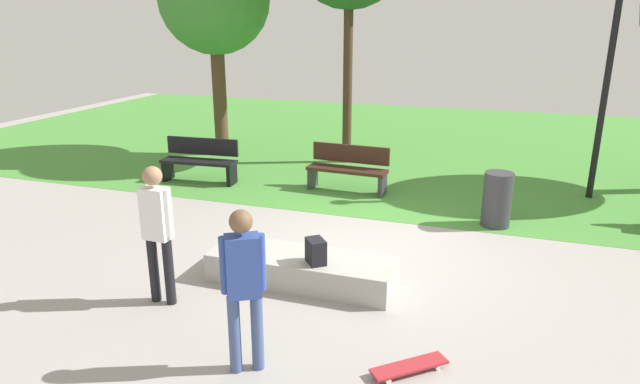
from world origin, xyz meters
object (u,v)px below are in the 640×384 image
(lamp_post, at_px, (610,60))
(trash_bin, at_px, (497,200))
(skater_watching, at_px, (157,225))
(concrete_ledge, at_px, (301,269))
(skater_performing_trick, at_px, (244,280))
(park_bench_by_oak, at_px, (200,159))
(backpack_on_ledge, at_px, (316,251))
(park_bench_far_right, at_px, (348,167))
(skateboard_by_ledge, at_px, (409,366))

(lamp_post, distance_m, trash_bin, 3.50)
(skater_watching, relative_size, lamp_post, 0.40)
(concrete_ledge, bearing_deg, skater_watching, -143.67)
(skater_performing_trick, relative_size, park_bench_by_oak, 1.03)
(backpack_on_ledge, relative_size, trash_bin, 0.35)
(concrete_ledge, height_order, backpack_on_ledge, backpack_on_ledge)
(park_bench_far_right, bearing_deg, concrete_ledge, -82.71)
(skater_watching, height_order, park_bench_far_right, skater_watching)
(skater_watching, distance_m, trash_bin, 5.54)
(skater_performing_trick, height_order, park_bench_by_oak, skater_performing_trick)
(park_bench_far_right, bearing_deg, skater_watching, -99.95)
(skateboard_by_ledge, xyz_separation_m, park_bench_by_oak, (-5.35, 5.20, 0.42))
(backpack_on_ledge, distance_m, skateboard_by_ledge, 2.02)
(park_bench_by_oak, relative_size, trash_bin, 1.77)
(backpack_on_ledge, distance_m, skater_performing_trick, 1.86)
(skateboard_by_ledge, height_order, park_bench_far_right, park_bench_far_right)
(backpack_on_ledge, bearing_deg, skateboard_by_ledge, -172.01)
(backpack_on_ledge, height_order, trash_bin, trash_bin)
(skateboard_by_ledge, xyz_separation_m, trash_bin, (0.67, 4.46, 0.40))
(trash_bin, bearing_deg, lamp_post, 52.18)
(skateboard_by_ledge, distance_m, lamp_post, 7.49)
(backpack_on_ledge, xyz_separation_m, park_bench_by_oak, (-3.92, 3.86, -0.06))
(park_bench_far_right, xyz_separation_m, park_bench_by_oak, (-3.14, -0.36, 0.00))
(backpack_on_ledge, height_order, skateboard_by_ledge, backpack_on_ledge)
(skateboard_by_ledge, bearing_deg, trash_bin, 81.50)
(concrete_ledge, xyz_separation_m, skater_performing_trick, (0.15, -1.95, 0.79))
(park_bench_far_right, height_order, trash_bin, trash_bin)
(concrete_ledge, xyz_separation_m, skater_watching, (-1.42, -1.04, 0.82))
(concrete_ledge, distance_m, skateboard_by_ledge, 2.26)
(concrete_ledge, distance_m, skater_performing_trick, 2.11)
(concrete_ledge, relative_size, park_bench_far_right, 1.51)
(backpack_on_ledge, distance_m, skater_watching, 1.95)
(park_bench_far_right, distance_m, park_bench_by_oak, 3.16)
(concrete_ledge, xyz_separation_m, trash_bin, (2.36, 2.97, 0.27))
(park_bench_by_oak, bearing_deg, lamp_post, 10.54)
(park_bench_far_right, distance_m, lamp_post, 5.15)
(concrete_ledge, distance_m, skater_watching, 1.94)
(backpack_on_ledge, relative_size, lamp_post, 0.07)
(skater_watching, xyz_separation_m, park_bench_by_oak, (-2.24, 4.75, -0.53))
(skater_performing_trick, height_order, skater_watching, skater_watching)
(lamp_post, relative_size, trash_bin, 4.68)
(backpack_on_ledge, distance_m, park_bench_by_oak, 5.50)
(concrete_ledge, bearing_deg, skateboard_by_ledge, -41.40)
(skater_performing_trick, height_order, skateboard_by_ledge, skater_performing_trick)
(skateboard_by_ledge, xyz_separation_m, lamp_post, (2.36, 6.63, 2.55))
(concrete_ledge, xyz_separation_m, skateboard_by_ledge, (1.69, -1.49, -0.12))
(concrete_ledge, height_order, lamp_post, lamp_post)
(backpack_on_ledge, distance_m, trash_bin, 3.77)
(concrete_ledge, xyz_separation_m, park_bench_by_oak, (-3.66, 3.71, 0.29))
(concrete_ledge, distance_m, park_bench_by_oak, 5.22)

